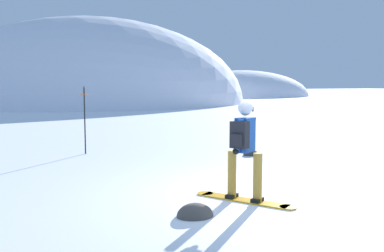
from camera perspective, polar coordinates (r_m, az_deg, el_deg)
ground_plane at (r=7.67m, az=9.37°, el=-9.39°), size 300.00×300.00×0.00m
ridge_peak_main at (r=46.22m, az=-12.96°, el=3.00°), size 32.05×28.85×17.63m
ridge_peak_far at (r=72.18m, az=6.66°, el=3.99°), size 22.78×20.50×8.67m
snowboarder_main at (r=7.18m, az=6.99°, el=-2.90°), size 1.17×1.56×1.71m
piste_marker_near at (r=12.40m, az=-14.20°, el=1.43°), size 0.20×0.20×1.95m
rock_mid at (r=6.53m, az=0.41°, el=-12.00°), size 0.57×0.48×0.40m
rock_small at (r=12.04m, az=7.91°, el=-3.90°), size 0.45×0.38×0.31m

